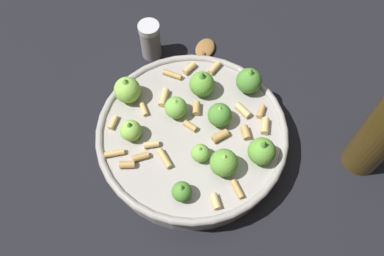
# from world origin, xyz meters

# --- Properties ---
(ground_plane) EXTENTS (2.40, 2.40, 0.00)m
(ground_plane) POSITION_xyz_m (0.00, 0.00, 0.00)
(ground_plane) COLOR black
(cooking_pan) EXTENTS (0.31, 0.31, 0.10)m
(cooking_pan) POSITION_xyz_m (0.00, 0.00, 0.03)
(cooking_pan) COLOR #9E9993
(cooking_pan) RESTS_ON ground
(pepper_shaker) EXTENTS (0.04, 0.04, 0.08)m
(pepper_shaker) POSITION_xyz_m (0.01, 0.21, 0.04)
(pepper_shaker) COLOR gray
(pepper_shaker) RESTS_ON ground
(olive_oil_bottle) EXTENTS (0.06, 0.06, 0.23)m
(olive_oil_bottle) POSITION_xyz_m (0.25, -0.14, 0.10)
(olive_oil_bottle) COLOR #4C3814
(olive_oil_bottle) RESTS_ON ground
(wooden_spoon) EXTENTS (0.16, 0.17, 0.02)m
(wooden_spoon) POSITION_xyz_m (0.06, 0.13, 0.01)
(wooden_spoon) COLOR olive
(wooden_spoon) RESTS_ON ground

